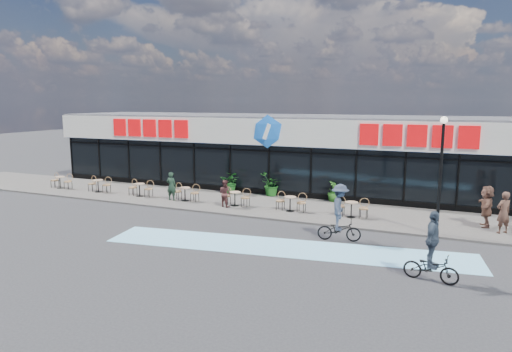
# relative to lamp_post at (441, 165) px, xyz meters

# --- Properties ---
(ground) EXTENTS (120.00, 120.00, 0.00)m
(ground) POSITION_rel_lamp_post_xyz_m (-9.26, -2.30, -2.98)
(ground) COLOR #28282B
(ground) RESTS_ON ground
(sidewalk) EXTENTS (44.00, 5.00, 0.10)m
(sidewalk) POSITION_rel_lamp_post_xyz_m (-9.26, 2.20, -2.93)
(sidewalk) COLOR #5D5952
(sidewalk) RESTS_ON ground
(bike_lane) EXTENTS (14.17, 4.13, 0.01)m
(bike_lane) POSITION_rel_lamp_post_xyz_m (-5.26, -3.80, -2.97)
(bike_lane) COLOR #7BC3E8
(bike_lane) RESTS_ON ground
(building) EXTENTS (30.60, 6.57, 4.75)m
(building) POSITION_rel_lamp_post_xyz_m (-9.26, 7.63, -0.64)
(building) COLOR black
(building) RESTS_ON ground
(lamp_post) EXTENTS (0.28, 0.28, 4.81)m
(lamp_post) POSITION_rel_lamp_post_xyz_m (0.00, 0.00, 0.00)
(lamp_post) COLOR black
(lamp_post) RESTS_ON sidewalk
(bistro_set_0) EXTENTS (1.54, 0.62, 0.90)m
(bistro_set_0) POSITION_rel_lamp_post_xyz_m (-21.99, 1.47, -2.42)
(bistro_set_0) COLOR tan
(bistro_set_0) RESTS_ON sidewalk
(bistro_set_1) EXTENTS (1.54, 0.62, 0.90)m
(bistro_set_1) POSITION_rel_lamp_post_xyz_m (-18.96, 1.47, -2.42)
(bistro_set_1) COLOR tan
(bistro_set_1) RESTS_ON sidewalk
(bistro_set_2) EXTENTS (1.54, 0.62, 0.90)m
(bistro_set_2) POSITION_rel_lamp_post_xyz_m (-15.92, 1.47, -2.42)
(bistro_set_2) COLOR tan
(bistro_set_2) RESTS_ON sidewalk
(bistro_set_3) EXTENTS (1.54, 0.62, 0.90)m
(bistro_set_3) POSITION_rel_lamp_post_xyz_m (-12.89, 1.47, -2.42)
(bistro_set_3) COLOR tan
(bistro_set_3) RESTS_ON sidewalk
(bistro_set_4) EXTENTS (1.54, 0.62, 0.90)m
(bistro_set_4) POSITION_rel_lamp_post_xyz_m (-9.86, 1.47, -2.42)
(bistro_set_4) COLOR tan
(bistro_set_4) RESTS_ON sidewalk
(bistro_set_5) EXTENTS (1.54, 0.62, 0.90)m
(bistro_set_5) POSITION_rel_lamp_post_xyz_m (-6.82, 1.47, -2.42)
(bistro_set_5) COLOR tan
(bistro_set_5) RESTS_ON sidewalk
(bistro_set_6) EXTENTS (1.54, 0.62, 0.90)m
(bistro_set_6) POSITION_rel_lamp_post_xyz_m (-3.79, 1.47, -2.42)
(bistro_set_6) COLOR tan
(bistro_set_6) RESTS_ON sidewalk
(potted_plant_left) EXTENTS (1.26, 1.39, 1.34)m
(potted_plant_left) POSITION_rel_lamp_post_xyz_m (-9.03, 4.42, -2.21)
(potted_plant_left) COLOR #1C5C1A
(potted_plant_left) RESTS_ON sidewalk
(potted_plant_mid) EXTENTS (1.30, 1.17, 1.29)m
(potted_plant_mid) POSITION_rel_lamp_post_xyz_m (-11.53, 4.25, -2.24)
(potted_plant_mid) COLOR #175319
(potted_plant_mid) RESTS_ON sidewalk
(potted_plant_right) EXTENTS (0.62, 0.62, 1.11)m
(potted_plant_right) POSITION_rel_lamp_post_xyz_m (-5.41, 4.45, -2.32)
(potted_plant_right) COLOR #27601B
(potted_plant_right) RESTS_ON sidewalk
(patron_left) EXTENTS (0.60, 0.41, 1.58)m
(patron_left) POSITION_rel_lamp_post_xyz_m (-13.64, 1.21, -2.09)
(patron_left) COLOR #1B3122
(patron_left) RESTS_ON sidewalk
(patron_right) EXTENTS (0.80, 0.70, 1.40)m
(patron_right) POSITION_rel_lamp_post_xyz_m (-10.23, 0.99, -2.18)
(patron_right) COLOR #4C2827
(patron_right) RESTS_ON sidewalk
(pedestrian_a) EXTENTS (0.58, 1.69, 1.81)m
(pedestrian_a) POSITION_rel_lamp_post_xyz_m (1.90, 2.09, -1.97)
(pedestrian_a) COLOR brown
(pedestrian_a) RESTS_ON sidewalk
(pedestrian_c) EXTENTS (0.76, 0.72, 1.75)m
(pedestrian_c) POSITION_rel_lamp_post_xyz_m (2.48, 1.26, -2.00)
(pedestrian_c) COLOR #4D3227
(pedestrian_c) RESTS_ON sidewalk
(cyclist_a) EXTENTS (1.73, 1.10, 2.23)m
(cyclist_a) POSITION_rel_lamp_post_xyz_m (-0.01, -5.10, -2.10)
(cyclist_a) COLOR black
(cyclist_a) RESTS_ON ground
(cyclist_b) EXTENTS (1.79, 1.30, 2.29)m
(cyclist_b) POSITION_rel_lamp_post_xyz_m (-3.56, -2.11, -1.96)
(cyclist_b) COLOR black
(cyclist_b) RESTS_ON ground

